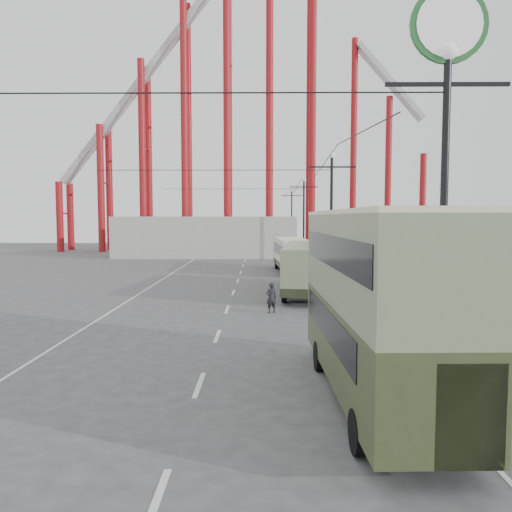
{
  "coord_description": "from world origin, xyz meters",
  "views": [
    {
      "loc": [
        0.8,
        -16.19,
        4.87
      ],
      "look_at": [
        0.56,
        8.11,
        3.0
      ],
      "focal_mm": 35.0,
      "sensor_mm": 36.0,
      "label": 1
    }
  ],
  "objects_px": {
    "single_decker_green": "(306,266)",
    "single_decker_cream": "(291,253)",
    "pedestrian": "(271,298)",
    "double_decker_bus": "(375,295)",
    "lamp_post_near": "(447,102)"
  },
  "relations": [
    {
      "from": "double_decker_bus",
      "to": "single_decker_cream",
      "type": "height_order",
      "value": "double_decker_bus"
    },
    {
      "from": "lamp_post_near",
      "to": "single_decker_cream",
      "type": "height_order",
      "value": "lamp_post_near"
    },
    {
      "from": "single_decker_green",
      "to": "single_decker_cream",
      "type": "xyz_separation_m",
      "value": [
        -0.16,
        12.81,
        -0.09
      ]
    },
    {
      "from": "single_decker_green",
      "to": "single_decker_cream",
      "type": "bearing_deg",
      "value": 96.96
    },
    {
      "from": "single_decker_green",
      "to": "pedestrian",
      "type": "xyz_separation_m",
      "value": [
        -2.35,
        -6.66,
        -1.0
      ]
    },
    {
      "from": "single_decker_green",
      "to": "pedestrian",
      "type": "distance_m",
      "value": 7.13
    },
    {
      "from": "double_decker_bus",
      "to": "single_decker_cream",
      "type": "relative_size",
      "value": 0.98
    },
    {
      "from": "single_decker_cream",
      "to": "pedestrian",
      "type": "bearing_deg",
      "value": -99.88
    },
    {
      "from": "double_decker_bus",
      "to": "single_decker_cream",
      "type": "xyz_separation_m",
      "value": [
        -0.27,
        31.76,
        -1.16
      ]
    },
    {
      "from": "double_decker_bus",
      "to": "single_decker_cream",
      "type": "distance_m",
      "value": 31.79
    },
    {
      "from": "single_decker_cream",
      "to": "double_decker_bus",
      "type": "bearing_deg",
      "value": -92.96
    },
    {
      "from": "double_decker_bus",
      "to": "pedestrian",
      "type": "height_order",
      "value": "double_decker_bus"
    },
    {
      "from": "lamp_post_near",
      "to": "pedestrian",
      "type": "height_order",
      "value": "lamp_post_near"
    },
    {
      "from": "single_decker_cream",
      "to": "pedestrian",
      "type": "relative_size",
      "value": 6.24
    },
    {
      "from": "lamp_post_near",
      "to": "pedestrian",
      "type": "relative_size",
      "value": 6.94
    }
  ]
}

